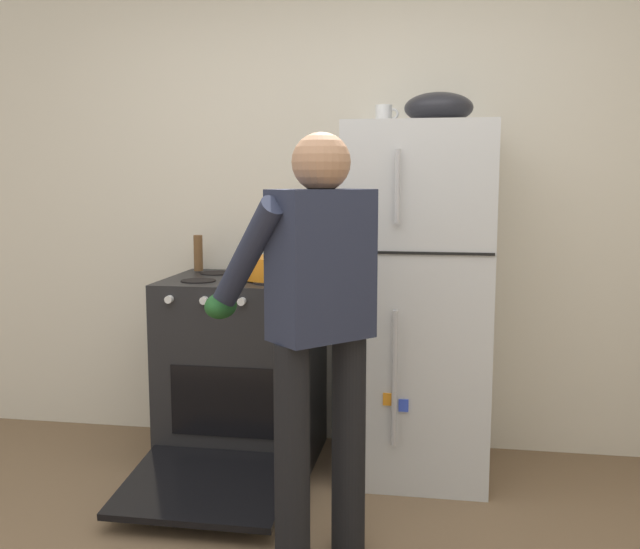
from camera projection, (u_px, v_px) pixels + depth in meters
name	position (u px, v px, depth m)	size (l,w,h in m)	color
kitchen_wall_back	(339.00, 195.00, 3.86)	(6.00, 0.10, 2.70)	silver
refrigerator	(418.00, 301.00, 3.48)	(0.68, 0.72, 1.69)	silver
stove_range	(243.00, 371.00, 3.66)	(0.76, 1.24, 0.94)	black
person_cook	(315.00, 311.00, 2.62)	(0.67, 0.70, 1.60)	black
red_pot	(271.00, 268.00, 3.53)	(0.37, 0.27, 0.11)	orange
coffee_mug	(384.00, 115.00, 3.44)	(0.11, 0.08, 0.10)	silver
pepper_mill	(198.00, 253.00, 3.84)	(0.05, 0.05, 0.19)	brown
mixing_bowl	(439.00, 108.00, 3.34)	(0.32, 0.32, 0.14)	black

